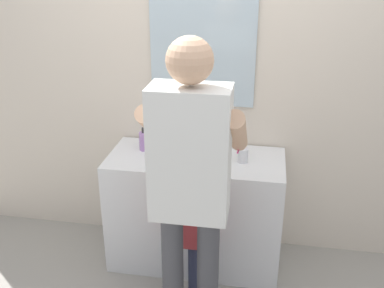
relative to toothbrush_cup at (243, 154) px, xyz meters
name	(u,v)px	position (x,y,z in m)	size (l,w,h in m)	color
ground_plane	(188,284)	(-0.31, -0.29, -0.87)	(14.00, 14.00, 0.00)	#9E998E
back_wall	(204,67)	(-0.31, 0.33, 0.48)	(4.40, 0.10, 2.70)	beige
vanity_cabinet	(196,210)	(-0.31, 0.01, -0.46)	(1.19, 0.54, 0.81)	white
sink_basin	(195,151)	(-0.31, -0.01, 0.00)	(0.36, 0.36, 0.11)	silver
faucet	(200,135)	(-0.31, 0.21, 0.03)	(0.18, 0.14, 0.18)	#B7BABF
toothbrush_cup	(243,154)	(0.00, 0.00, 0.00)	(0.07, 0.07, 0.21)	silver
soap_bottle	(144,141)	(-0.69, 0.08, 0.01)	(0.06, 0.06, 0.16)	#B27FC6
child_toddler	(185,225)	(-0.31, -0.39, -0.33)	(0.28, 0.28, 0.90)	#2D334C
adult_parent	(191,172)	(-0.23, -0.65, 0.18)	(0.54, 0.57, 1.74)	#47474C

